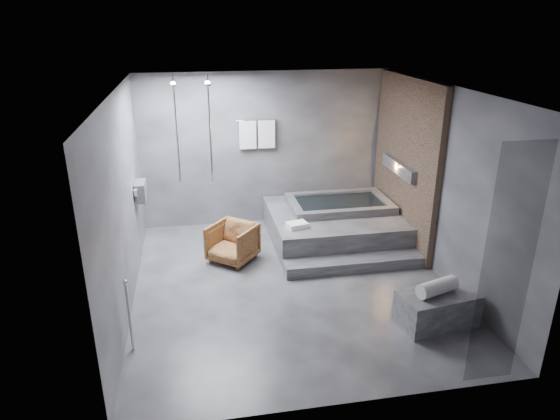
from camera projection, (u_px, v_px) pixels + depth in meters
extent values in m
plane|color=#2E2E30|center=(291.00, 283.00, 7.36)|extent=(5.00, 5.00, 0.00)
cube|color=#4C4C4F|center=(293.00, 90.00, 6.34)|extent=(4.50, 5.00, 0.04)
cube|color=#38383D|center=(265.00, 149.00, 9.14)|extent=(4.50, 0.04, 2.80)
cube|color=#38383D|center=(347.00, 283.00, 4.56)|extent=(4.50, 0.04, 2.80)
cube|color=#38383D|center=(123.00, 204.00, 6.47)|extent=(0.04, 5.00, 2.80)
cube|color=#38383D|center=(444.00, 185.00, 7.22)|extent=(0.04, 5.00, 2.80)
cube|color=#8F6E54|center=(405.00, 162.00, 8.36)|extent=(0.10, 2.40, 2.78)
cube|color=#FF9938|center=(400.00, 168.00, 8.38)|extent=(0.14, 1.20, 0.20)
cube|color=gray|center=(141.00, 191.00, 7.88)|extent=(0.16, 0.42, 0.30)
imported|color=beige|center=(141.00, 196.00, 7.81)|extent=(0.08, 0.08, 0.21)
imported|color=beige|center=(142.00, 193.00, 8.00)|extent=(0.07, 0.07, 0.15)
cylinder|color=silver|center=(210.00, 130.00, 8.38)|extent=(0.04, 0.04, 1.80)
cylinder|color=silver|center=(177.00, 131.00, 8.29)|extent=(0.04, 0.04, 1.80)
cylinder|color=silver|center=(257.00, 120.00, 8.86)|extent=(0.75, 0.02, 0.02)
cube|color=white|center=(248.00, 135.00, 8.91)|extent=(0.30, 0.06, 0.50)
cube|color=white|center=(266.00, 134.00, 8.96)|extent=(0.30, 0.06, 0.50)
cylinder|color=silver|center=(129.00, 317.00, 5.73)|extent=(0.04, 0.04, 0.90)
cube|color=black|center=(507.00, 270.00, 4.89)|extent=(0.55, 0.01, 2.60)
cube|color=#333335|center=(334.00, 225.00, 8.77)|extent=(2.20, 2.00, 0.50)
cube|color=#333335|center=(354.00, 264.00, 7.74)|extent=(2.20, 0.36, 0.18)
cube|color=#363739|center=(437.00, 308.00, 6.32)|extent=(1.04, 0.67, 0.44)
imported|color=#482812|center=(233.00, 243.00, 7.95)|extent=(0.94, 0.94, 0.62)
cylinder|color=silver|center=(437.00, 287.00, 6.20)|extent=(0.57, 0.35, 0.19)
cube|color=white|center=(297.00, 225.00, 8.02)|extent=(0.36, 0.30, 0.08)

